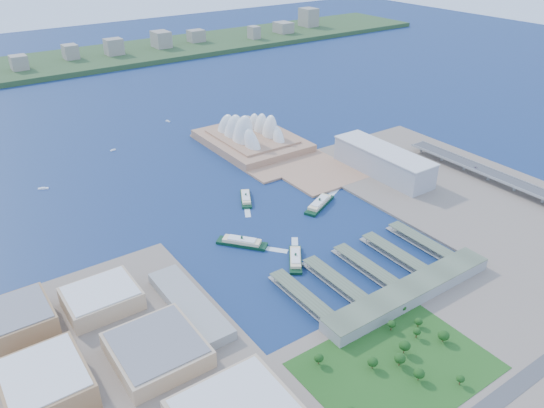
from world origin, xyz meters
TOP-DOWN VIEW (x-y plane):
  - ground at (0.00, 0.00)m, footprint 3000.00×3000.00m
  - west_land at (-250.00, -105.00)m, footprint 220.00×390.00m
  - south_land at (0.00, -210.00)m, footprint 720.00×180.00m
  - east_land at (240.00, -50.00)m, footprint 240.00×500.00m
  - peninsula at (107.50, 260.00)m, footprint 135.00×220.00m
  - far_shore at (0.00, 980.00)m, footprint 2200.00×260.00m
  - opera_house at (105.00, 280.00)m, footprint 134.00×180.00m
  - toaster_building at (195.00, 80.00)m, footprint 45.00×155.00m
  - expressway at (300.00, -60.00)m, footprint 26.00×340.00m
  - west_buildings at (-250.00, -70.00)m, footprint 200.00×280.00m
  - ferry_wharves at (14.00, -75.00)m, footprint 184.00×90.00m
  - terminal_building at (15.00, -135.00)m, footprint 200.00×28.00m
  - park at (-60.00, -190.00)m, footprint 150.00×110.00m
  - far_skyline at (0.00, 960.00)m, footprint 1900.00×140.00m
  - ferry_a at (-64.70, 39.21)m, footprint 47.54×53.23m
  - ferry_b at (-3.90, 126.66)m, footprint 34.70×48.98m
  - ferry_c at (-34.80, -20.69)m, footprint 40.47×48.92m
  - ferry_d at (63.62, 58.98)m, footprint 59.25×38.85m
  - boat_a at (-211.80, 309.41)m, footprint 13.29×9.02m
  - boat_b at (-87.20, 384.84)m, footprint 9.02×4.41m
  - boat_c at (172.00, 394.23)m, footprint 5.58×11.69m
  - boat_e at (40.83, 458.03)m, footprint 5.09×10.42m
  - car_c at (296.00, 0.11)m, footprint 1.71×4.22m

SIDE VIEW (x-z plane):
  - ground at x=0.00m, z-range 0.00..0.00m
  - boat_b at x=-87.20m, z-range 0.00..2.33m
  - boat_e at x=40.83m, z-range 0.00..2.45m
  - boat_c at x=172.00m, z-range 0.00..2.53m
  - boat_a at x=-211.80m, z-range 0.00..2.56m
  - west_land at x=-250.00m, z-range 0.00..3.00m
  - south_land at x=0.00m, z-range 0.00..3.00m
  - east_land at x=240.00m, z-range 0.00..3.00m
  - peninsula at x=107.50m, z-range 0.00..3.00m
  - ferry_b at x=-3.90m, z-range 0.00..9.28m
  - ferry_wharves at x=14.00m, z-range 0.00..9.30m
  - ferry_c at x=-34.80m, z-range 0.00..9.65m
  - ferry_a at x=-64.70m, z-range 0.00..10.79m
  - ferry_d at x=63.62m, z-range 0.00..11.08m
  - far_shore at x=0.00m, z-range 0.00..12.00m
  - expressway at x=300.00m, z-range 3.00..14.85m
  - terminal_building at x=15.00m, z-range 3.00..15.00m
  - park at x=-60.00m, z-range 3.00..19.00m
  - car_c at x=296.00m, z-range 14.85..16.07m
  - west_buildings at x=-250.00m, z-range 3.00..30.00m
  - toaster_building at x=195.00m, z-range 3.00..38.00m
  - opera_house at x=105.00m, z-range 3.00..61.00m
  - far_skyline at x=0.00m, z-range 12.00..67.00m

